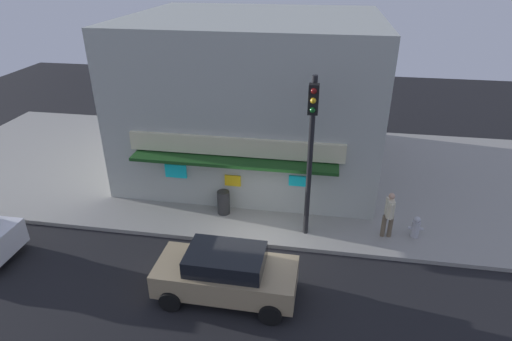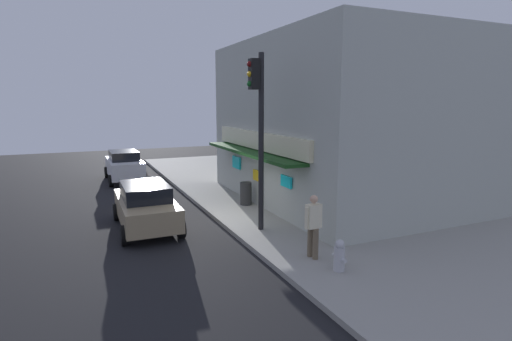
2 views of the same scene
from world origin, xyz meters
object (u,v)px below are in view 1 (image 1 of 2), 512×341
Objects in this scene: traffic_light at (311,140)px; fire_hydrant at (416,227)px; trash_can at (224,202)px; pedestrian at (389,213)px; potted_plant_by_doorway at (334,198)px; potted_plant_by_window at (166,185)px; parked_car_tan at (226,273)px.

fire_hydrant is (3.88, 0.49, -3.27)m from traffic_light.
trash_can is 0.53× the size of pedestrian.
trash_can is at bearing 174.71° from pedestrian.
fire_hydrant is at bearing -24.78° from potted_plant_by_doorway.
traffic_light reaches higher than pedestrian.
fire_hydrant is at bearing 8.20° from pedestrian.
potted_plant_by_window is 0.23× the size of parked_car_tan.
pedestrian reaches higher than parked_car_tan.
pedestrian reaches higher than fire_hydrant.
potted_plant_by_window is (-6.88, -0.03, -0.06)m from potted_plant_by_doorway.
traffic_light is 3.95m from pedestrian.
traffic_light is 3.27× the size of pedestrian.
trash_can is at bearing 164.34° from traffic_light.
trash_can is 0.98× the size of potted_plant_by_window.
traffic_light is 5.10m from fire_hydrant.
potted_plant_by_doorway is 6.04m from parked_car_tan.
fire_hydrant is 0.20× the size of parked_car_tan.
potted_plant_by_window is at bearing 172.43° from fire_hydrant.
potted_plant_by_doorway reaches higher than trash_can.
fire_hydrant is 0.86× the size of potted_plant_by_doorway.
trash_can is 6.14m from pedestrian.
parked_car_tan is at bearing -143.71° from pedestrian.
trash_can reaches higher than fire_hydrant.
trash_can is 4.34m from potted_plant_by_doorway.
pedestrian is at bearing -171.80° from fire_hydrant.
traffic_light is at bearing -15.66° from trash_can.
pedestrian is 0.42× the size of parked_car_tan.
parked_car_tan is at bearing -147.60° from fire_hydrant.
potted_plant_by_doorway is (-2.87, 1.33, 0.17)m from fire_hydrant.
traffic_light is 5.97× the size of potted_plant_by_window.
fire_hydrant is at bearing -7.57° from potted_plant_by_window.
parked_car_tan is (1.09, -4.24, 0.20)m from trash_can.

